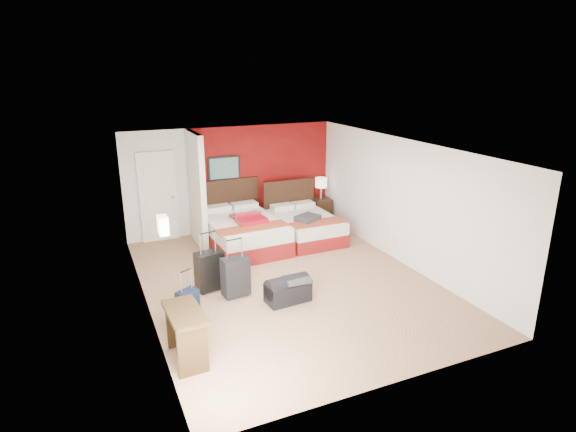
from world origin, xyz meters
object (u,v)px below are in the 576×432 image
table_lamp (321,188)px  desk (186,335)px  nightstand (321,210)px  suitcase_navy (188,306)px  suitcase_black (209,272)px  bed_right (306,228)px  suitcase_charcoal (235,278)px  red_suitcase_open (248,218)px  duffel_bag (288,291)px  bed_left (243,233)px

table_lamp → desk: 6.36m
nightstand → table_lamp: bearing=0.0°
suitcase_navy → desk: size_ratio=0.53×
suitcase_navy → desk: desk is taller
suitcase_black → desk: (-0.83, -1.91, 0.02)m
bed_right → suitcase_charcoal: size_ratio=2.69×
desk → suitcase_navy: bearing=74.0°
red_suitcase_open → table_lamp: bearing=19.5°
nightstand → suitcase_navy: (-4.17, -3.48, -0.08)m
table_lamp → duffel_bag: bearing=-124.9°
duffel_bag → desk: bearing=-158.0°
suitcase_navy → nightstand: bearing=11.4°
bed_right → desk: (-3.53, -3.60, 0.10)m
red_suitcase_open → table_lamp: size_ratio=1.57×
bed_right → nightstand: (0.88, 0.95, 0.04)m
desk → suitcase_black: bearing=63.9°
table_lamp → suitcase_black: table_lamp is taller
suitcase_charcoal → red_suitcase_open: bearing=58.8°
bed_left → bed_right: bearing=-6.5°
duffel_bag → desk: size_ratio=0.84×
table_lamp → suitcase_navy: table_lamp is taller
bed_right → red_suitcase_open: bearing=179.5°
bed_left → duffel_bag: size_ratio=2.88×
suitcase_black → duffel_bag: bearing=-51.3°
bed_right → duffel_bag: bearing=-122.2°
suitcase_charcoal → table_lamp: bearing=37.0°
suitcase_black → bed_left: bearing=44.7°
bed_right → suitcase_black: bearing=-148.8°
bed_left → red_suitcase_open: bearing=-47.8°
red_suitcase_open → suitcase_navy: (-1.91, -2.53, -0.46)m
table_lamp → suitcase_navy: (-4.17, -3.48, -0.66)m
duffel_bag → suitcase_charcoal: bearing=138.7°
nightstand → desk: bearing=-134.3°
suitcase_charcoal → duffel_bag: (0.74, -0.55, -0.15)m
nightstand → table_lamp: size_ratio=1.17×
nightstand → suitcase_charcoal: size_ratio=0.93×
bed_right → red_suitcase_open: red_suitcase_open is taller
red_suitcase_open → suitcase_black: bearing=-131.6°
suitcase_black → suitcase_charcoal: bearing=-58.5°
suitcase_charcoal → nightstand: bearing=37.0°
table_lamp → red_suitcase_open: bearing=-157.2°
red_suitcase_open → suitcase_charcoal: bearing=-118.4°
table_lamp → bed_left: bearing=-160.2°
nightstand → suitcase_black: bearing=-143.8°
suitcase_black → suitcase_charcoal: 0.53m
suitcase_charcoal → bed_left: bearing=62.0°
duffel_bag → table_lamp: bearing=50.3°
bed_left → nightstand: (2.36, 0.85, -0.01)m
bed_left → duffel_bag: (-0.13, -2.72, -0.13)m
table_lamp → desk: (-4.42, -4.55, -0.53)m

